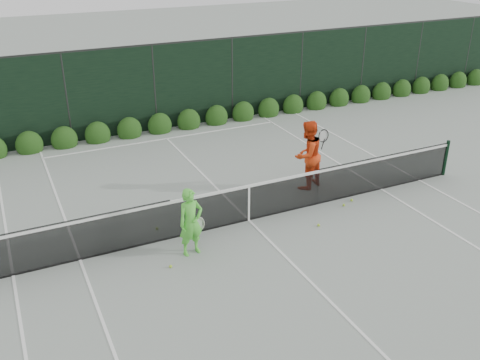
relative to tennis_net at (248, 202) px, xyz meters
name	(u,v)px	position (x,y,z in m)	size (l,w,h in m)	color
ground	(249,220)	(0.02, 0.00, -0.53)	(80.00, 80.00, 0.00)	gray
tennis_net	(248,202)	(0.00, 0.00, 0.00)	(12.90, 0.10, 1.07)	black
player_woman	(191,222)	(-1.77, -0.78, 0.25)	(0.66, 0.45, 1.56)	#53CD3C
player_man	(307,155)	(2.32, 1.04, 0.44)	(1.14, 1.01, 1.94)	red
court_lines	(249,220)	(0.02, 0.00, -0.53)	(11.03, 23.83, 0.01)	white
windscreen_fence	(311,214)	(0.02, -2.71, 0.98)	(32.00, 21.07, 3.06)	black
hedge_row	(160,126)	(0.02, 7.15, -0.30)	(31.66, 0.65, 0.94)	#193C10
tennis_balls	(274,223)	(0.48, -0.45, -0.50)	(5.42, 1.74, 0.07)	#ABD830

